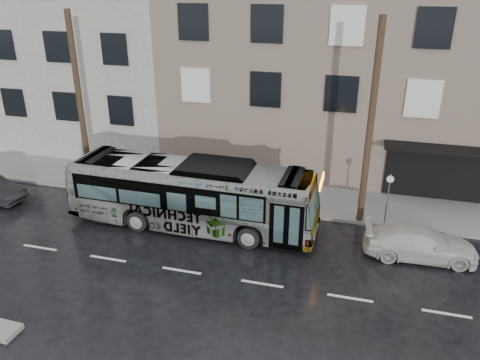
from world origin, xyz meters
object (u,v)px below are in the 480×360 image
Objects in this scene: bus at (192,194)px; white_sedan at (420,243)px; sign_post at (387,199)px; utility_pole_front at (370,126)px; utility_pole_rear at (80,105)px.

bus reaches higher than white_sedan.
sign_post is 0.54× the size of white_sedan.
sign_post is at bearing 0.00° from utility_pole_front.
sign_post is (15.10, 0.00, -3.30)m from utility_pole_rear.
utility_pole_front is 14.00m from utility_pole_rear.
utility_pole_front is 8.30m from bus.
utility_pole_rear is at bearing 72.11° from bus.
bus is at bearing -162.85° from utility_pole_front.
utility_pole_front is 3.48m from sign_post.
white_sedan is at bearing -8.00° from utility_pole_rear.
utility_pole_rear is at bearing 78.60° from white_sedan.
utility_pole_front reaches higher than sign_post.
bus is (-7.36, -2.27, -3.08)m from utility_pole_front.
utility_pole_rear is 3.75× the size of sign_post.
utility_pole_rear is 15.46m from sign_post.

